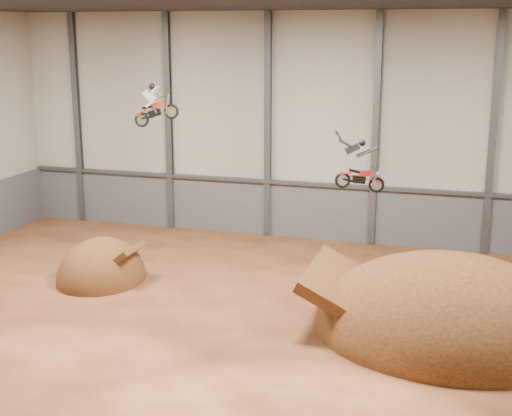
{
  "coord_description": "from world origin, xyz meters",
  "views": [
    {
      "loc": [
        8.52,
        -27.75,
        12.84
      ],
      "look_at": [
        -0.9,
        4.0,
        4.56
      ],
      "focal_mm": 50.0,
      "sensor_mm": 36.0,
      "label": 1
    }
  ],
  "objects": [
    {
      "name": "floor",
      "position": [
        0.0,
        0.0,
        0.0
      ],
      "size": [
        40.0,
        40.0,
        0.0
      ],
      "primitive_type": "plane",
      "color": "#4E2714",
      "rests_on": "ground"
    },
    {
      "name": "back_wall",
      "position": [
        0.0,
        15.0,
        7.0
      ],
      "size": [
        40.0,
        0.1,
        14.0
      ],
      "primitive_type": "cube",
      "color": "#ACA999",
      "rests_on": "ground"
    },
    {
      "name": "ceiling",
      "position": [
        0.0,
        0.0,
        14.0
      ],
      "size": [
        40.0,
        40.0,
        0.0
      ],
      "primitive_type": "plane",
      "color": "black",
      "rests_on": "back_wall"
    },
    {
      "name": "lower_band_back",
      "position": [
        0.0,
        14.9,
        1.75
      ],
      "size": [
        39.8,
        0.18,
        3.5
      ],
      "primitive_type": "cube",
      "color": "#54565C",
      "rests_on": "ground"
    },
    {
      "name": "steel_rail",
      "position": [
        0.0,
        14.75,
        3.55
      ],
      "size": [
        39.8,
        0.35,
        0.2
      ],
      "primitive_type": "cube",
      "color": "#47494F",
      "rests_on": "lower_band_back"
    },
    {
      "name": "steel_column_0",
      "position": [
        -16.67,
        14.8,
        7.0
      ],
      "size": [
        0.4,
        0.36,
        13.9
      ],
      "primitive_type": "cube",
      "color": "#47494F",
      "rests_on": "ground"
    },
    {
      "name": "steel_column_1",
      "position": [
        -10.0,
        14.8,
        7.0
      ],
      "size": [
        0.4,
        0.36,
        13.9
      ],
      "primitive_type": "cube",
      "color": "#47494F",
      "rests_on": "ground"
    },
    {
      "name": "steel_column_2",
      "position": [
        -3.33,
        14.8,
        7.0
      ],
      "size": [
        0.4,
        0.36,
        13.9
      ],
      "primitive_type": "cube",
      "color": "#47494F",
      "rests_on": "ground"
    },
    {
      "name": "steel_column_3",
      "position": [
        3.33,
        14.8,
        7.0
      ],
      "size": [
        0.4,
        0.36,
        13.9
      ],
      "primitive_type": "cube",
      "color": "#47494F",
      "rests_on": "ground"
    },
    {
      "name": "steel_column_4",
      "position": [
        10.0,
        14.8,
        7.0
      ],
      "size": [
        0.4,
        0.36,
        13.9
      ],
      "primitive_type": "cube",
      "color": "#47494F",
      "rests_on": "ground"
    },
    {
      "name": "takeoff_ramp",
      "position": [
        -9.46,
        4.12,
        0.0
      ],
      "size": [
        4.54,
        5.24,
        4.54
      ],
      "primitive_type": "ellipsoid",
      "color": "#3C200F",
      "rests_on": "ground"
    },
    {
      "name": "landing_ramp",
      "position": [
        8.34,
        2.42,
        0.0
      ],
      "size": [
        11.75,
        10.4,
        6.78
      ],
      "primitive_type": "ellipsoid",
      "color": "#3C200F",
      "rests_on": "ground"
    },
    {
      "name": "fmx_rider_a",
      "position": [
        -6.4,
        5.26,
        9.39
      ],
      "size": [
        2.95,
        1.21,
        2.71
      ],
      "primitive_type": null,
      "rotation": [
        0.0,
        -0.28,
        0.11
      ],
      "color": "red"
    },
    {
      "name": "fmx_rider_b",
      "position": [
        3.96,
        4.11,
        7.03
      ],
      "size": [
        3.45,
        1.73,
        2.97
      ],
      "primitive_type": null,
      "rotation": [
        0.0,
        0.13,
        0.27
      ],
      "color": "red"
    }
  ]
}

